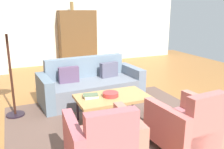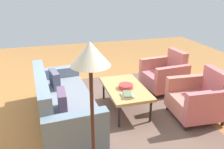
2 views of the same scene
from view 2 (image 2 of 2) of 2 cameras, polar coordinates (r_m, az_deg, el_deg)
ground_plane at (r=4.55m, az=-4.22°, el=-7.64°), size 10.28×10.28×0.00m
area_rug at (r=4.40m, az=2.56°, el=-8.67°), size 3.40×2.60×0.01m
couch at (r=4.08m, az=-12.80°, el=-7.26°), size 2.16×1.05×0.86m
coffee_table at (r=4.22m, az=3.30°, el=-3.67°), size 1.20×0.70×0.46m
armchair_left at (r=4.30m, az=20.97°, el=-5.84°), size 0.85×0.85×0.88m
armchair_right at (r=5.21m, az=13.28°, el=-0.12°), size 0.86×0.86×0.88m
fruit_bowl at (r=4.16m, az=3.48°, el=-2.95°), size 0.26×0.26×0.07m
book_stack at (r=3.87m, az=3.88°, el=-5.09°), size 0.27×0.19×0.06m
floor_lamp at (r=2.25m, az=-5.37°, el=1.40°), size 0.40×0.40×1.72m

